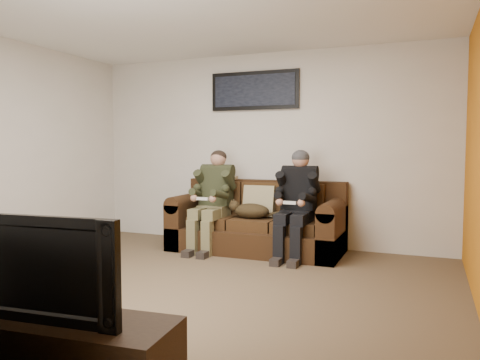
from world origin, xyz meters
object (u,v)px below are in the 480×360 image
at_px(framed_poster, 254,91).
at_px(television, 49,265).
at_px(person_left, 213,194).
at_px(sofa, 258,224).
at_px(tv_stand, 51,356).
at_px(person_right, 297,197).
at_px(cat, 250,210).

distance_m(framed_poster, television, 4.41).
bearing_deg(person_left, sofa, 18.00).
distance_m(person_left, tv_stand, 3.71).
bearing_deg(person_right, sofa, 162.04).
xyz_separation_m(person_left, television, (0.75, -3.60, -0.01)).
bearing_deg(person_right, framed_poster, 143.12).
height_order(sofa, person_left, person_left).
height_order(framed_poster, television, framed_poster).
relative_size(cat, framed_poster, 0.53).
bearing_deg(framed_poster, tv_stand, -84.63).
height_order(sofa, tv_stand, sofa).
height_order(person_right, television, person_right).
bearing_deg(sofa, person_right, -17.96).
distance_m(cat, television, 3.61).
xyz_separation_m(person_right, television, (-0.37, -3.60, -0.02)).
xyz_separation_m(person_right, cat, (-0.61, 0.01, -0.19)).
xyz_separation_m(person_left, framed_poster, (0.36, 0.57, 1.38)).
height_order(framed_poster, tv_stand, framed_poster).
relative_size(sofa, cat, 3.30).
bearing_deg(framed_poster, cat, -75.03).
xyz_separation_m(person_left, cat, (0.51, 0.01, -0.19)).
distance_m(sofa, television, 3.80).
distance_m(person_left, television, 3.67).
bearing_deg(sofa, person_left, -162.00).
bearing_deg(person_right, cat, 179.43).
distance_m(person_right, television, 3.62).
bearing_deg(person_right, television, -95.84).
xyz_separation_m(sofa, tv_stand, (0.19, -3.78, -0.12)).
height_order(person_right, framed_poster, framed_poster).
distance_m(person_right, cat, 0.64).
xyz_separation_m(sofa, cat, (-0.05, -0.18, 0.20)).
distance_m(sofa, person_left, 0.71).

